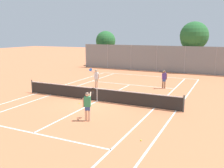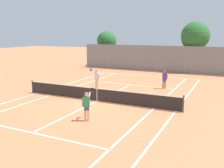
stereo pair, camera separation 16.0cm
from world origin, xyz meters
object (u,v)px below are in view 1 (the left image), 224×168
at_px(loose_tennis_ball_3, 170,91).
at_px(tree_behind_left, 105,41).
at_px(loose_tennis_ball_0, 79,104).
at_px(tree_behind_right, 193,37).
at_px(loose_tennis_ball_2, 82,86).
at_px(player_near_side, 88,105).
at_px(player_far_left, 96,78).
at_px(loose_tennis_ball_1, 141,140).
at_px(player_far_right, 164,78).
at_px(tennis_net, 97,94).

bearing_deg(loose_tennis_ball_3, tree_behind_left, 133.66).
xyz_separation_m(loose_tennis_ball_0, tree_behind_left, (-7.80, 19.39, 3.53)).
distance_m(loose_tennis_ball_3, tree_behind_right, 12.80).
height_order(loose_tennis_ball_2, loose_tennis_ball_3, same).
height_order(player_near_side, player_far_left, same).
bearing_deg(tree_behind_right, loose_tennis_ball_1, -87.54).
distance_m(player_far_right, loose_tennis_ball_3, 1.58).
height_order(tennis_net, loose_tennis_ball_2, tennis_net).
xyz_separation_m(player_far_left, loose_tennis_ball_2, (-1.54, 0.03, -0.89)).
bearing_deg(player_near_side, tree_behind_right, 83.14).
distance_m(loose_tennis_ball_0, tree_behind_right, 19.37).
height_order(tennis_net, tree_behind_left, tree_behind_left).
distance_m(player_near_side, loose_tennis_ball_1, 3.79).
bearing_deg(tree_behind_left, player_far_left, -66.08).
distance_m(loose_tennis_ball_2, tree_behind_right, 15.92).
bearing_deg(loose_tennis_ball_3, player_near_side, -105.89).
relative_size(player_far_left, tree_behind_right, 0.29).
distance_m(tennis_net, loose_tennis_ball_2, 5.37).
xyz_separation_m(player_near_side, loose_tennis_ball_0, (-2.24, 2.63, -0.89)).
bearing_deg(loose_tennis_ball_3, loose_tennis_ball_1, -84.64).
xyz_separation_m(player_near_side, player_far_right, (1.76, 9.92, -0.02)).
height_order(loose_tennis_ball_1, loose_tennis_ball_2, same).
distance_m(loose_tennis_ball_0, loose_tennis_ball_3, 7.84).
relative_size(loose_tennis_ball_0, loose_tennis_ball_1, 1.00).
bearing_deg(tree_behind_left, loose_tennis_ball_3, -46.34).
distance_m(player_far_right, tree_behind_right, 11.54).
bearing_deg(loose_tennis_ball_0, loose_tennis_ball_1, -34.21).
distance_m(player_far_left, loose_tennis_ball_2, 1.78).
bearing_deg(player_far_right, loose_tennis_ball_2, -162.02).
relative_size(player_far_left, player_far_right, 1.11).
height_order(player_far_right, tree_behind_right, tree_behind_right).
bearing_deg(player_far_right, player_near_side, -100.03).
height_order(player_far_right, tree_behind_left, tree_behind_left).
bearing_deg(tennis_net, player_far_right, 62.02).
distance_m(tennis_net, player_far_right, 6.94).
relative_size(player_near_side, tree_behind_right, 0.29).
bearing_deg(player_far_left, tennis_net, -60.55).
relative_size(loose_tennis_ball_1, loose_tennis_ball_2, 1.00).
bearing_deg(loose_tennis_ball_0, loose_tennis_ball_3, 52.61).
distance_m(loose_tennis_ball_1, tree_behind_right, 22.60).
bearing_deg(player_far_right, loose_tennis_ball_3, -54.14).
bearing_deg(player_far_left, loose_tennis_ball_2, 178.74).
xyz_separation_m(player_near_side, tree_behind_right, (2.52, 20.92, 3.38)).
bearing_deg(tennis_net, tree_behind_right, 76.81).
relative_size(player_near_side, player_far_left, 1.00).
height_order(player_far_right, loose_tennis_ball_0, player_far_right).
distance_m(loose_tennis_ball_2, tree_behind_left, 15.56).
xyz_separation_m(player_far_right, tree_behind_right, (0.76, 11.00, 3.39)).
bearing_deg(loose_tennis_ball_3, player_far_left, -168.77).
relative_size(loose_tennis_ball_0, loose_tennis_ball_3, 1.00).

